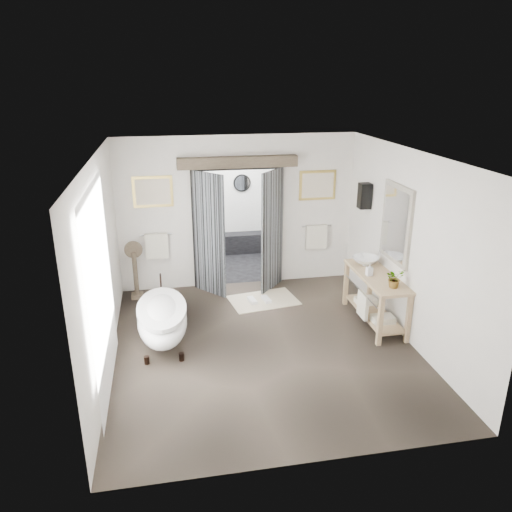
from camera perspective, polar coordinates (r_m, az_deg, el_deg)
name	(u,v)px	position (r m, az deg, el deg)	size (l,w,h in m)	color
ground_plane	(263,346)	(7.77, 0.82, -10.20)	(5.00, 5.00, 0.00)	#493E33
room_shell	(263,232)	(6.91, 0.80, 2.73)	(4.52, 5.02, 2.91)	silver
shower_room	(228,219)	(11.07, -3.23, 4.23)	(2.22, 2.01, 2.51)	black
back_wall_dressing	(239,209)	(9.30, -1.95, 5.38)	(3.82, 0.72, 2.52)	black
clawfoot_tub	(162,319)	(7.81, -10.66, -7.05)	(0.75, 1.68, 0.82)	black
vanity	(374,295)	(8.46, 13.37, -4.31)	(0.57, 1.60, 0.85)	tan
pedestal_mirror	(135,274)	(9.41, -13.61, -1.98)	(0.33, 0.21, 1.11)	brown
rug	(263,300)	(9.21, 0.85, -5.07)	(1.20, 0.80, 0.01)	beige
slippers	(259,300)	(9.14, 0.37, -5.03)	(0.41, 0.30, 0.05)	silver
basin	(365,261)	(8.67, 12.40, -0.59)	(0.45, 0.45, 0.15)	white
plant	(395,278)	(7.87, 15.56, -2.45)	(0.27, 0.24, 0.30)	gray
soap_bottle_a	(369,269)	(8.25, 12.84, -1.51)	(0.09, 0.09, 0.21)	gray
soap_bottle_b	(361,257)	(8.85, 11.94, -0.09)	(0.14, 0.14, 0.17)	gray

